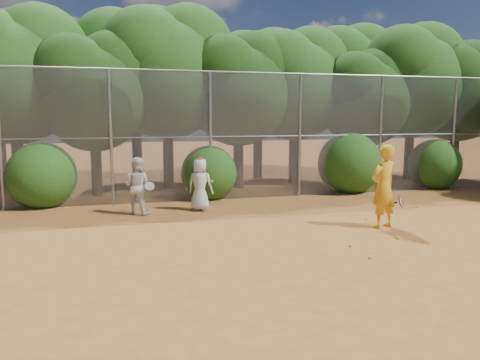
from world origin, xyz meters
name	(u,v)px	position (x,y,z in m)	size (l,w,h in m)	color
ground	(321,249)	(0.00, 0.00, 0.00)	(80.00, 80.00, 0.00)	#985622
fence_back	(238,135)	(-0.12, 6.00, 2.05)	(20.05, 0.09, 4.03)	gray
tree_1	(15,69)	(-6.94, 8.54, 4.16)	(4.64, 4.03, 6.35)	black
tree_2	(95,87)	(-4.45, 7.83, 3.58)	(3.99, 3.47, 5.47)	black
tree_3	(168,67)	(-1.94, 8.84, 4.40)	(4.89, 4.26, 6.70)	black
tree_4	(239,85)	(0.55, 8.24, 3.76)	(4.19, 3.64, 5.73)	black
tree_5	(296,80)	(3.06, 9.04, 4.05)	(4.51, 3.92, 6.17)	black
tree_6	(366,94)	(5.55, 8.03, 3.47)	(3.86, 3.36, 5.29)	black
tree_7	(413,76)	(8.06, 8.64, 4.28)	(4.77, 4.14, 6.53)	black
tree_8	(459,88)	(10.05, 8.34, 3.82)	(4.25, 3.70, 5.82)	black
tree_10	(136,66)	(-2.93, 11.05, 4.63)	(5.15, 4.48, 7.06)	black
tree_11	(259,79)	(2.06, 10.64, 4.16)	(4.64, 4.03, 6.35)	black
tree_12	(350,74)	(6.56, 11.24, 4.51)	(5.02, 4.37, 6.88)	black
bush_0	(42,173)	(-6.00, 6.30, 1.00)	(2.00, 2.00, 2.00)	#1C4912
bush_1	(209,171)	(-1.00, 6.30, 0.90)	(1.80, 1.80, 1.80)	#1C4912
bush_2	(349,161)	(4.00, 6.30, 1.10)	(2.20, 2.20, 2.20)	#1C4912
bush_3	(435,162)	(7.50, 6.30, 0.95)	(1.90, 1.90, 1.90)	#1C4912
player_yellow	(384,187)	(2.18, 1.26, 0.99)	(0.91, 0.69, 1.99)	gold
player_teen	(200,184)	(-1.63, 4.43, 0.75)	(0.86, 0.78, 1.51)	silver
player_white	(137,186)	(-3.35, 4.41, 0.77)	(0.95, 0.91, 1.55)	silver
ball_0	(398,238)	(1.92, 0.24, 0.03)	(0.07, 0.07, 0.07)	#BBE128
ball_1	(366,218)	(2.26, 2.12, 0.03)	(0.07, 0.07, 0.07)	#BBE128
ball_2	(370,257)	(0.59, -0.87, 0.03)	(0.07, 0.07, 0.07)	#BBE128
ball_4	(350,245)	(0.63, -0.05, 0.03)	(0.07, 0.07, 0.07)	#BBE128
ball_5	(417,207)	(4.52, 3.15, 0.03)	(0.07, 0.07, 0.07)	#BBE128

